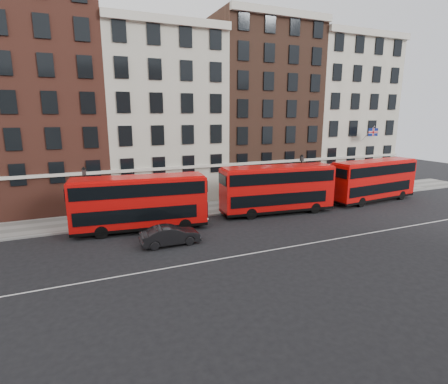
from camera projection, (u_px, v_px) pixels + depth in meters
name	position (u px, v px, depth m)	size (l,w,h in m)	color
ground	(222.00, 247.00, 26.17)	(120.00, 120.00, 0.00)	black
pavement	(182.00, 211.00, 35.58)	(80.00, 5.00, 0.15)	slate
kerb	(189.00, 218.00, 33.33)	(80.00, 0.30, 0.16)	gray
road_centre_line	(233.00, 257.00, 24.38)	(70.00, 0.12, 0.01)	white
building_terrace	(158.00, 110.00, 39.86)	(64.00, 11.95, 22.00)	beige
bus_b	(139.00, 202.00, 29.39)	(11.38, 3.89, 4.69)	red
bus_c	(277.00, 188.00, 34.56)	(11.60, 3.88, 4.78)	red
bus_d	(373.00, 179.00, 39.44)	(11.37, 3.75, 4.69)	red
car_front	(170.00, 235.00, 26.51)	(1.58, 4.52, 1.49)	black
lamp_post_left	(86.00, 194.00, 29.64)	(0.44, 0.44, 5.33)	black
lamp_post_right	(301.00, 176.00, 38.58)	(0.44, 0.44, 5.33)	black
traffic_light	(362.00, 177.00, 41.26)	(0.25, 0.45, 3.27)	black
iron_railings	(176.00, 201.00, 37.42)	(6.60, 0.06, 1.00)	black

